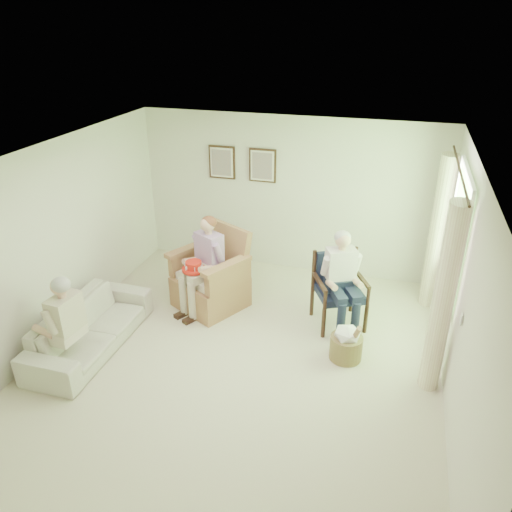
# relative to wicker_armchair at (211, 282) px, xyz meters

# --- Properties ---
(floor) EXTENTS (5.50, 5.50, 0.00)m
(floor) POSITION_rel_wicker_armchair_xyz_m (0.81, -1.19, -0.38)
(floor) COLOR beige
(floor) RESTS_ON ground
(back_wall) EXTENTS (5.00, 0.04, 2.60)m
(back_wall) POSITION_rel_wicker_armchair_xyz_m (0.81, 1.56, 0.92)
(back_wall) COLOR silver
(back_wall) RESTS_ON ground
(front_wall) EXTENTS (5.00, 0.04, 2.60)m
(front_wall) POSITION_rel_wicker_armchair_xyz_m (0.81, -3.94, 0.92)
(front_wall) COLOR silver
(front_wall) RESTS_ON ground
(left_wall) EXTENTS (0.04, 5.50, 2.60)m
(left_wall) POSITION_rel_wicker_armchair_xyz_m (-1.69, -1.19, 0.92)
(left_wall) COLOR silver
(left_wall) RESTS_ON ground
(right_wall) EXTENTS (0.04, 5.50, 2.60)m
(right_wall) POSITION_rel_wicker_armchair_xyz_m (3.31, -1.19, 0.92)
(right_wall) COLOR silver
(right_wall) RESTS_ON ground
(ceiling) EXTENTS (5.00, 5.50, 0.02)m
(ceiling) POSITION_rel_wicker_armchair_xyz_m (0.81, -1.19, 2.22)
(ceiling) COLOR white
(ceiling) RESTS_ON back_wall
(window) EXTENTS (0.13, 2.50, 1.63)m
(window) POSITION_rel_wicker_armchair_xyz_m (3.28, 0.01, 1.20)
(window) COLOR #2D6B23
(window) RESTS_ON right_wall
(curtain_left) EXTENTS (0.34, 0.34, 2.30)m
(curtain_left) POSITION_rel_wicker_armchair_xyz_m (3.14, -0.97, 0.77)
(curtain_left) COLOR #F5E9BF
(curtain_left) RESTS_ON ground
(curtain_right) EXTENTS (0.34, 0.34, 2.30)m
(curtain_right) POSITION_rel_wicker_armchair_xyz_m (3.14, 0.99, 0.77)
(curtain_right) COLOR #F5E9BF
(curtain_right) RESTS_ON ground
(framed_print_left) EXTENTS (0.45, 0.05, 0.55)m
(framed_print_left) POSITION_rel_wicker_armchair_xyz_m (-0.34, 1.52, 1.40)
(framed_print_left) COLOR #382114
(framed_print_left) RESTS_ON back_wall
(framed_print_right) EXTENTS (0.45, 0.05, 0.55)m
(framed_print_right) POSITION_rel_wicker_armchair_xyz_m (0.36, 1.52, 1.40)
(framed_print_right) COLOR #382114
(framed_print_right) RESTS_ON back_wall
(wicker_armchair) EXTENTS (0.94, 0.93, 1.20)m
(wicker_armchair) POSITION_rel_wicker_armchair_xyz_m (0.00, 0.00, 0.00)
(wicker_armchair) COLOR #A7774F
(wicker_armchair) RESTS_ON ground
(wood_armchair) EXTENTS (0.66, 0.62, 1.02)m
(wood_armchair) POSITION_rel_wicker_armchair_xyz_m (1.91, 0.10, 0.18)
(wood_armchair) COLOR black
(wood_armchair) RESTS_ON ground
(sofa) EXTENTS (2.00, 0.78, 0.58)m
(sofa) POSITION_rel_wicker_armchair_xyz_m (-1.14, -1.46, -0.09)
(sofa) COLOR beige
(sofa) RESTS_ON ground
(person_wicker) EXTENTS (0.40, 0.63, 1.43)m
(person_wicker) POSITION_rel_wicker_armchair_xyz_m (0.00, -0.16, 0.47)
(person_wicker) COLOR beige
(person_wicker) RESTS_ON ground
(person_dark) EXTENTS (0.40, 0.63, 1.39)m
(person_dark) POSITION_rel_wicker_armchair_xyz_m (1.91, -0.07, 0.44)
(person_dark) COLOR #1A223A
(person_dark) RESTS_ON ground
(person_sofa) EXTENTS (0.42, 0.63, 1.25)m
(person_sofa) POSITION_rel_wicker_armchair_xyz_m (-1.14, -1.95, 0.33)
(person_sofa) COLOR beige
(person_sofa) RESTS_ON ground
(red_hat) EXTENTS (0.33, 0.33, 0.14)m
(red_hat) POSITION_rel_wicker_armchair_xyz_m (-0.12, -0.33, 0.39)
(red_hat) COLOR red
(red_hat) RESTS_ON person_wicker
(hatbox) EXTENTS (0.46, 0.46, 0.61)m
(hatbox) POSITION_rel_wicker_armchair_xyz_m (2.13, -0.76, -0.14)
(hatbox) COLOR tan
(hatbox) RESTS_ON ground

